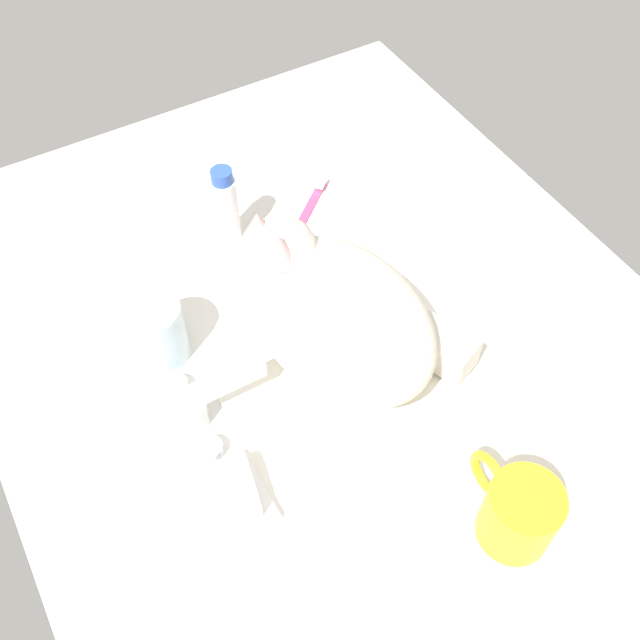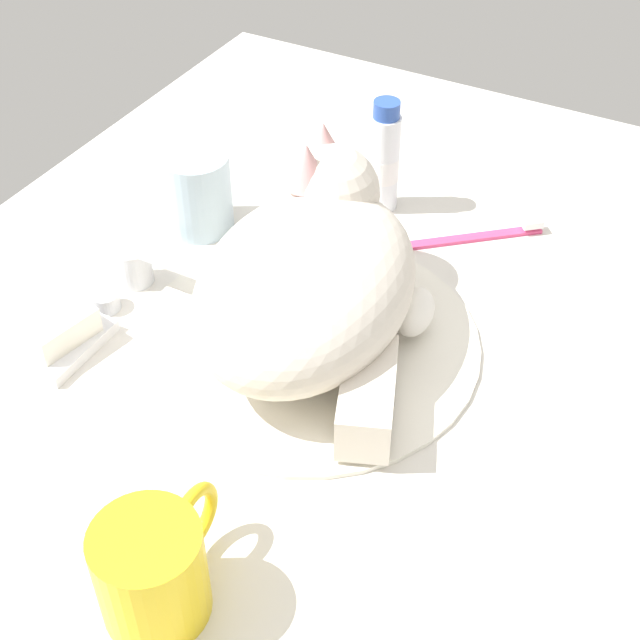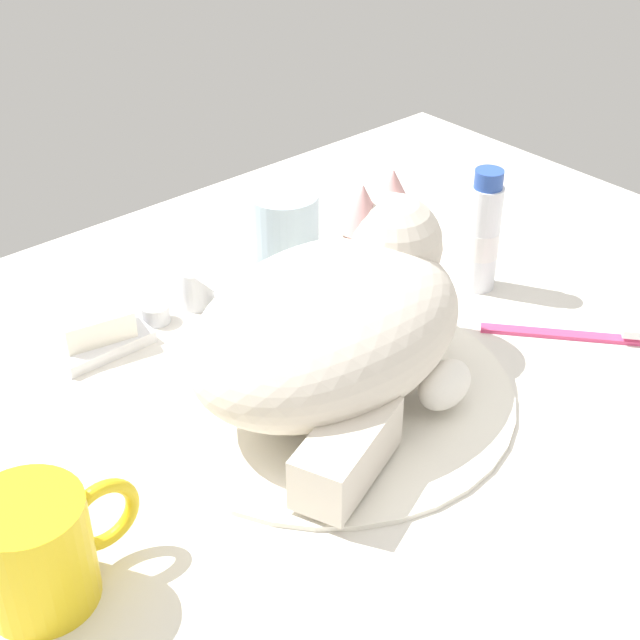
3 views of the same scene
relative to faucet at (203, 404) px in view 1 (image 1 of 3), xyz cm
name	(u,v)px [view 1 (image 1 of 3)]	position (x,y,z in cm)	size (l,w,h in cm)	color
ground_plane	(339,359)	(0.00, -18.23, -4.20)	(110.00, 82.50, 3.00)	silver
sink_basin	(340,350)	(0.00, -18.23, -2.20)	(32.26, 32.26, 1.00)	white
faucet	(203,404)	(0.00, 0.00, 0.00)	(12.35, 11.07, 6.03)	silver
cat	(335,308)	(1.28, -18.17, 4.68)	(29.08, 24.07, 15.30)	beige
coffee_mug	(518,513)	(-28.55, -22.07, 1.47)	(11.75, 7.72, 8.34)	yellow
rinse_cup	(155,332)	(11.00, 1.01, 1.67)	(7.22, 7.22, 8.73)	silver
soap_dish	(236,498)	(-11.18, 1.57, -2.10)	(9.00, 6.40, 1.20)	white
soap_bar	(234,490)	(-11.18, 1.57, -0.20)	(6.53, 4.39, 2.60)	white
toothpaste_bottle	(226,211)	(23.72, -14.69, 3.30)	(3.40, 3.40, 12.91)	white
toothbrush	(307,210)	(23.34, -26.75, -2.18)	(10.78, 12.47, 1.60)	#D83F72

